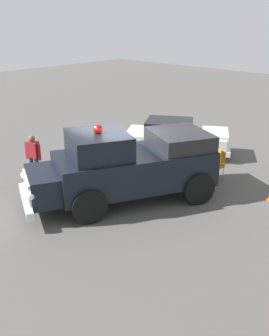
% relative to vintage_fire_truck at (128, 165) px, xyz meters
% --- Properties ---
extents(ground_plane, '(60.00, 60.00, 0.00)m').
position_rel_vintage_fire_truck_xyz_m(ground_plane, '(0.68, -0.27, -1.20)').
color(ground_plane, '#514F4C').
extents(vintage_fire_truck, '(4.61, 6.29, 2.59)m').
position_rel_vintage_fire_truck_xyz_m(vintage_fire_truck, '(0.00, 0.00, 0.00)').
color(vintage_fire_truck, black).
rests_on(vintage_fire_truck, ground).
extents(classic_hot_rod, '(4.68, 3.88, 1.46)m').
position_rel_vintage_fire_truck_xyz_m(classic_hot_rod, '(1.62, -4.67, -0.45)').
color(classic_hot_rod, black).
rests_on(classic_hot_rod, ground).
extents(lawn_chair_near_truck, '(0.57, 0.56, 1.02)m').
position_rel_vintage_fire_truck_xyz_m(lawn_chair_near_truck, '(2.26, -1.33, -0.61)').
color(lawn_chair_near_truck, '#B7BABF').
rests_on(lawn_chair_near_truck, ground).
extents(lawn_chair_by_car, '(0.67, 0.67, 1.02)m').
position_rel_vintage_fire_truck_xyz_m(lawn_chair_by_car, '(-1.10, -3.61, -0.61)').
color(lawn_chair_by_car, '#B7BABF').
rests_on(lawn_chair_by_car, ground).
extents(spectator_seated, '(0.44, 0.58, 1.29)m').
position_rel_vintage_fire_truck_xyz_m(spectator_seated, '(2.24, -1.46, -0.50)').
color(spectator_seated, '#383842').
rests_on(spectator_seated, ground).
extents(spectator_standing, '(0.63, 0.40, 1.68)m').
position_rel_vintage_fire_truck_xyz_m(spectator_standing, '(3.58, 1.11, -0.23)').
color(spectator_standing, '#2D334C').
rests_on(spectator_standing, ground).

